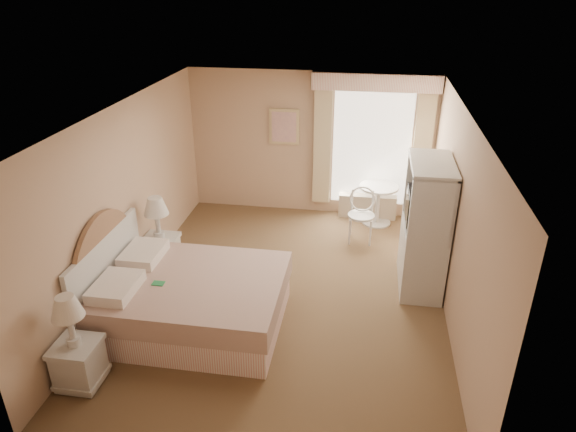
% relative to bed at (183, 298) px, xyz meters
% --- Properties ---
extents(room, '(4.21, 5.51, 2.51)m').
position_rel_bed_xyz_m(room, '(1.12, 0.81, 0.88)').
color(room, brown).
rests_on(room, ground).
extents(window, '(2.05, 0.22, 2.51)m').
position_rel_bed_xyz_m(window, '(2.17, 3.46, 0.97)').
color(window, white).
rests_on(window, room).
extents(framed_art, '(0.52, 0.04, 0.62)m').
position_rel_bed_xyz_m(framed_art, '(0.67, 3.52, 1.18)').
color(framed_art, '#CEB27F').
rests_on(framed_art, room).
extents(bed, '(2.20, 1.73, 1.53)m').
position_rel_bed_xyz_m(bed, '(0.00, 0.00, 0.00)').
color(bed, '#DA958D').
rests_on(bed, room).
extents(nightstand_near, '(0.45, 0.45, 1.09)m').
position_rel_bed_xyz_m(nightstand_near, '(-0.72, -1.17, 0.04)').
color(nightstand_near, silver).
rests_on(nightstand_near, room).
extents(nightstand_far, '(0.48, 0.48, 1.15)m').
position_rel_bed_xyz_m(nightstand_far, '(-0.72, 1.11, 0.07)').
color(nightstand_far, silver).
rests_on(nightstand_far, room).
extents(round_table, '(0.66, 0.66, 0.69)m').
position_rel_bed_xyz_m(round_table, '(2.34, 3.21, 0.10)').
color(round_table, silver).
rests_on(round_table, room).
extents(cafe_chair, '(0.43, 0.43, 0.88)m').
position_rel_bed_xyz_m(cafe_chair, '(2.07, 2.58, 0.14)').
color(cafe_chair, silver).
rests_on(cafe_chair, room).
extents(armoire, '(0.54, 1.08, 1.80)m').
position_rel_bed_xyz_m(armoire, '(2.93, 1.36, 0.38)').
color(armoire, silver).
rests_on(armoire, room).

